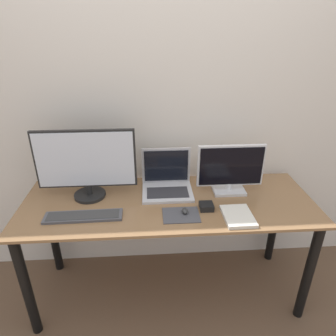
{
  "coord_description": "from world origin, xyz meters",
  "views": [
    {
      "loc": [
        -0.11,
        -1.29,
        1.81
      ],
      "look_at": [
        -0.0,
        0.37,
        1.0
      ],
      "focal_mm": 32.0,
      "sensor_mm": 36.0,
      "label": 1
    }
  ],
  "objects": [
    {
      "name": "mousepad",
      "position": [
        0.06,
        0.18,
        0.78
      ],
      "size": [
        0.22,
        0.16,
        0.0
      ],
      "color": "#47474C",
      "rests_on": "desk"
    },
    {
      "name": "monitor_left",
      "position": [
        -0.51,
        0.44,
        1.01
      ],
      "size": [
        0.63,
        0.2,
        0.46
      ],
      "color": "black",
      "rests_on": "desk"
    },
    {
      "name": "keyboard",
      "position": [
        -0.51,
        0.2,
        0.78
      ],
      "size": [
        0.46,
        0.12,
        0.02
      ],
      "color": "#4C4C51",
      "rests_on": "desk"
    },
    {
      "name": "monitor_right",
      "position": [
        0.42,
        0.44,
        0.94
      ],
      "size": [
        0.44,
        0.15,
        0.33
      ],
      "color": "silver",
      "rests_on": "desk"
    },
    {
      "name": "book",
      "position": [
        0.39,
        0.13,
        0.79
      ],
      "size": [
        0.17,
        0.23,
        0.02
      ],
      "color": "silver",
      "rests_on": "desk"
    },
    {
      "name": "ground_plane",
      "position": [
        0.0,
        0.0,
        0.0
      ],
      "size": [
        12.0,
        12.0,
        0.0
      ],
      "primitive_type": "plane",
      "color": "brown"
    },
    {
      "name": "mouse",
      "position": [
        0.09,
        0.2,
        0.8
      ],
      "size": [
        0.04,
        0.06,
        0.03
      ],
      "color": "#333333",
      "rests_on": "mousepad"
    },
    {
      "name": "desk",
      "position": [
        0.0,
        0.34,
        0.64
      ],
      "size": [
        1.87,
        0.68,
        0.78
      ],
      "color": "olive",
      "rests_on": "ground_plane"
    },
    {
      "name": "power_brick",
      "position": [
        0.23,
        0.23,
        0.79
      ],
      "size": [
        0.08,
        0.08,
        0.04
      ],
      "color": "black",
      "rests_on": "desk"
    },
    {
      "name": "laptop",
      "position": [
        -0.0,
        0.49,
        0.84
      ],
      "size": [
        0.33,
        0.27,
        0.27
      ],
      "color": "silver",
      "rests_on": "desk"
    },
    {
      "name": "wall_back",
      "position": [
        0.0,
        0.74,
        1.25
      ],
      "size": [
        7.0,
        0.05,
        2.5
      ],
      "color": "silver",
      "rests_on": "ground_plane"
    }
  ]
}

